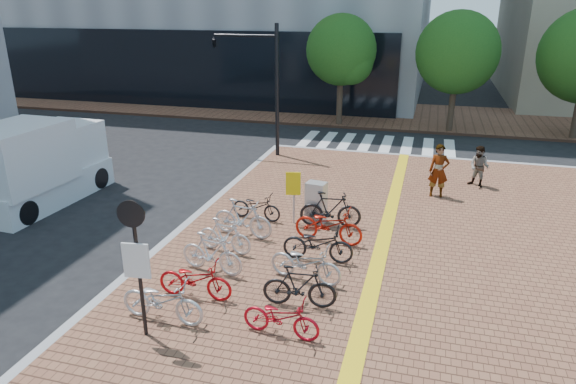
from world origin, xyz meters
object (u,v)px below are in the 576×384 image
(bike_4, at_px, (243,218))
(bike_6, at_px, (281,317))
(bike_9, at_px, (318,244))
(bike_8, at_px, (306,263))
(bike_11, at_px, (330,210))
(bike_0, at_px, (162,300))
(notice_sign, at_px, (136,253))
(bike_3, at_px, (225,236))
(pedestrian_b, at_px, (479,167))
(utility_box, at_px, (316,202))
(yellow_sign, at_px, (294,188))
(traffic_light_pole, at_px, (248,65))
(bike_1, at_px, (195,279))
(bike_2, at_px, (212,253))
(bike_10, at_px, (329,225))
(bike_5, at_px, (256,206))
(bike_7, at_px, (299,286))
(box_truck, at_px, (37,165))
(pedestrian_a, at_px, (439,171))

(bike_4, xyz_separation_m, bike_6, (2.42, -4.28, -0.13))
(bike_6, distance_m, bike_9, 3.39)
(bike_8, bearing_deg, bike_11, 10.62)
(bike_0, xyz_separation_m, notice_sign, (-0.12, -0.57, 1.37))
(bike_3, relative_size, notice_sign, 0.54)
(pedestrian_b, height_order, utility_box, pedestrian_b)
(yellow_sign, bearing_deg, notice_sign, -102.85)
(yellow_sign, bearing_deg, bike_11, 3.36)
(bike_8, distance_m, bike_11, 3.35)
(bike_11, xyz_separation_m, traffic_light_pole, (-5.13, 7.16, 3.34))
(yellow_sign, bearing_deg, bike_1, -102.69)
(bike_2, bearing_deg, bike_10, -35.15)
(yellow_sign, bearing_deg, utility_box, 24.75)
(bike_5, xyz_separation_m, bike_9, (2.46, -2.20, 0.06))
(bike_2, bearing_deg, traffic_light_pole, 23.90)
(bike_6, xyz_separation_m, bike_9, (0.01, 3.39, 0.06))
(bike_1, height_order, bike_5, bike_1)
(bike_4, xyz_separation_m, bike_7, (2.51, -3.14, -0.06))
(bike_8, distance_m, pedestrian_b, 9.57)
(bike_9, xyz_separation_m, box_truck, (-10.25, 1.92, 0.73))
(bike_10, xyz_separation_m, pedestrian_b, (4.38, 6.15, 0.24))
(bike_4, height_order, bike_10, bike_4)
(bike_1, height_order, bike_7, bike_7)
(bike_9, distance_m, box_truck, 10.46)
(bike_8, relative_size, yellow_sign, 1.11)
(bike_11, relative_size, pedestrian_b, 1.21)
(bike_3, bearing_deg, bike_2, -165.53)
(bike_11, height_order, notice_sign, notice_sign)
(bike_8, bearing_deg, bike_3, 79.57)
(bike_0, xyz_separation_m, yellow_sign, (1.32, 5.75, 0.65))
(bike_1, distance_m, bike_10, 4.41)
(box_truck, bearing_deg, bike_9, -10.61)
(bike_8, bearing_deg, bike_2, 105.11)
(bike_4, bearing_deg, bike_3, -178.15)
(bike_8, bearing_deg, bike_5, 45.67)
(bike_1, xyz_separation_m, bike_6, (2.30, -0.86, -0.04))
(bike_3, height_order, traffic_light_pole, traffic_light_pole)
(bike_0, height_order, pedestrian_a, pedestrian_a)
(bike_1, height_order, notice_sign, notice_sign)
(bike_7, bearing_deg, bike_0, 110.26)
(bike_5, height_order, bike_8, bike_8)
(bike_4, distance_m, bike_6, 4.92)
(bike_4, bearing_deg, bike_1, -170.04)
(bike_3, distance_m, box_truck, 8.03)
(bike_9, bearing_deg, bike_11, 0.80)
(bike_11, distance_m, box_truck, 10.17)
(bike_7, distance_m, bike_10, 3.44)
(bike_9, bearing_deg, traffic_light_pole, 27.02)
(bike_0, xyz_separation_m, bike_8, (2.51, 2.47, -0.01))
(bike_7, height_order, utility_box, utility_box)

